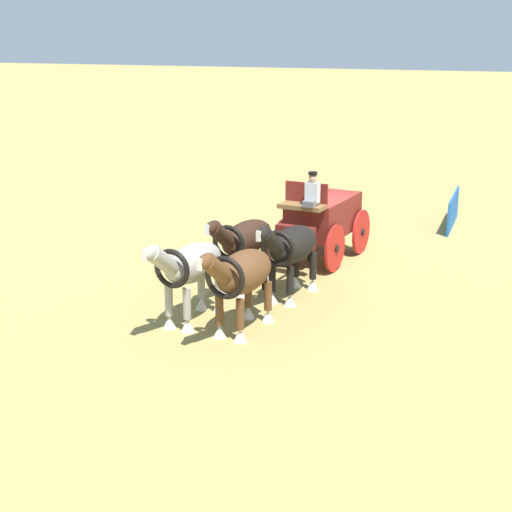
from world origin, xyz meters
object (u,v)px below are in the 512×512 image
Objects in this scene: show_wagon at (322,219)px; draft_horse_lead_off at (190,267)px; draft_horse_rear_off at (244,241)px; draft_horse_lead_near at (241,275)px; draft_horse_rear_near at (291,248)px.

show_wagon is 6.16m from draft_horse_lead_off.
draft_horse_rear_off is 2.89m from draft_horse_lead_near.
draft_horse_lead_near is (2.58, -0.29, 0.01)m from draft_horse_rear_near.
draft_horse_lead_near is at bearing 84.05° from draft_horse_lead_off.
draft_horse_lead_off reaches higher than draft_horse_rear_off.
draft_horse_rear_near is 1.02× the size of draft_horse_lead_near.
show_wagon reaches higher than draft_horse_rear_near.
show_wagon is at bearing 179.57° from draft_horse_lead_near.
draft_horse_lead_off is at bearing -95.95° from draft_horse_lead_near.
draft_horse_rear_off is (3.43, -1.05, 0.08)m from show_wagon.
draft_horse_lead_off reaches higher than draft_horse_lead_near.
show_wagon is 3.58m from draft_horse_rear_near.
draft_horse_lead_off reaches higher than draft_horse_rear_near.
show_wagon reaches higher than draft_horse_rear_off.
show_wagon is 1.77× the size of draft_horse_rear_off.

